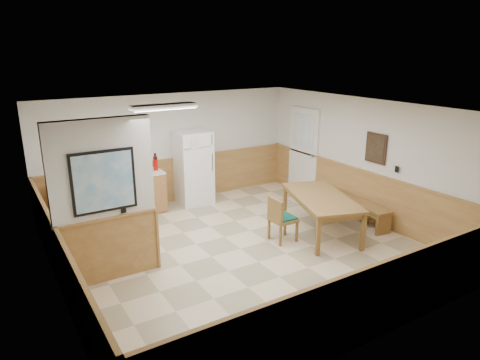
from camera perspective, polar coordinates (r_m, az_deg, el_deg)
ground at (r=7.76m, az=0.05°, el=-9.14°), size 6.00×6.00×0.00m
ceiling at (r=7.03m, az=0.06°, el=9.49°), size 6.00×6.00×0.02m
back_wall at (r=9.89m, az=-9.13°, el=4.12°), size 6.00×0.02×2.50m
right_wall at (r=9.17m, az=16.24°, el=2.64°), size 0.02×6.00×2.50m
left_wall at (r=6.35m, az=-23.74°, el=-4.49°), size 0.02×6.00×2.50m
wainscot_back at (r=10.06m, az=-8.89°, el=-0.07°), size 6.00×0.04×1.00m
wainscot_right at (r=9.37m, az=15.78°, el=-1.82°), size 0.04×6.00×1.00m
wainscot_left at (r=6.64m, az=-22.80°, el=-10.50°), size 0.04×6.00×1.00m
partition_wall at (r=6.65m, az=-17.62°, el=-3.02°), size 1.50×0.20×2.50m
kitchen_counter at (r=9.43m, az=-14.92°, el=-1.87°), size 2.20×0.61×1.00m
exterior_door at (r=10.52m, az=8.42°, el=3.82°), size 0.07×1.02×2.15m
kitchen_window at (r=9.23m, az=-21.28°, el=4.16°), size 0.80×0.04×1.00m
wall_painting at (r=8.89m, az=17.66°, el=4.06°), size 0.04×0.50×0.60m
fluorescent_fixture at (r=7.83m, az=-10.11°, el=9.61°), size 1.20×0.30×0.09m
refrigerator at (r=9.80m, az=-6.23°, el=1.65°), size 0.77×0.73×1.68m
dining_table at (r=8.30m, az=10.79°, el=-2.71°), size 1.53×2.13×0.75m
dining_bench at (r=9.17m, az=15.46°, el=-3.22°), size 0.56×1.66×0.45m
dining_chair at (r=7.88m, az=5.28°, el=-4.85°), size 0.60×0.44×0.85m
fire_extinguisher at (r=9.45m, az=-11.20°, el=2.27°), size 0.11×0.11×0.38m
soap_bottle at (r=9.11m, az=-20.58°, el=0.61°), size 0.08×0.08×0.23m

